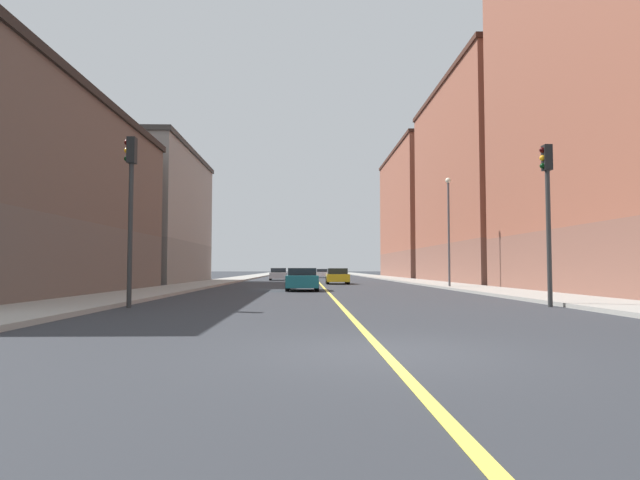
% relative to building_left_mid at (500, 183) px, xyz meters
% --- Properties ---
extents(ground_plane, '(400.00, 400.00, 0.00)m').
position_rel_building_left_mid_xyz_m(ground_plane, '(-16.69, -39.16, -9.17)').
color(ground_plane, '#2E3036').
rests_on(ground_plane, ground).
extents(sidewalk_left, '(3.51, 168.00, 0.15)m').
position_rel_building_left_mid_xyz_m(sidewalk_left, '(-7.34, 9.84, -9.09)').
color(sidewalk_left, '#9E9B93').
rests_on(sidewalk_left, ground).
extents(sidewalk_right, '(3.51, 168.00, 0.15)m').
position_rel_building_left_mid_xyz_m(sidewalk_right, '(-26.05, 9.84, -9.09)').
color(sidewalk_right, '#9E9B93').
rests_on(sidewalk_right, ground).
extents(lane_center_stripe, '(0.16, 154.00, 0.01)m').
position_rel_building_left_mid_xyz_m(lane_center_stripe, '(-16.69, 9.84, -9.16)').
color(lane_center_stripe, '#E5D14C').
rests_on(lane_center_stripe, ground).
extents(building_left_mid, '(11.47, 22.23, 18.32)m').
position_rel_building_left_mid_xyz_m(building_left_mid, '(0.00, 0.00, 0.00)').
color(building_left_mid, brown).
rests_on(building_left_mid, ground).
extents(building_left_far, '(11.47, 25.21, 17.93)m').
position_rel_building_left_mid_xyz_m(building_left_far, '(0.00, 26.24, -0.20)').
color(building_left_far, brown).
rests_on(building_left_far, ground).
extents(building_right_midblock, '(11.47, 17.84, 11.68)m').
position_rel_building_left_mid_xyz_m(building_right_midblock, '(-33.39, -1.14, -3.32)').
color(building_right_midblock, slate).
rests_on(building_right_midblock, ground).
extents(traffic_light_left_near, '(0.40, 0.32, 5.65)m').
position_rel_building_left_mid_xyz_m(traffic_light_left_near, '(-9.51, -29.64, -5.49)').
color(traffic_light_left_near, '#2D2D2D').
rests_on(traffic_light_left_near, ground).
extents(traffic_light_right_near, '(0.40, 0.32, 5.82)m').
position_rel_building_left_mid_xyz_m(traffic_light_right_near, '(-23.91, -29.64, -5.39)').
color(traffic_light_right_near, '#2D2D2D').
rests_on(traffic_light_right_near, ground).
extents(street_lamp_left_near, '(0.36, 0.36, 7.18)m').
position_rel_building_left_mid_xyz_m(street_lamp_left_near, '(-8.49, -13.33, -4.67)').
color(street_lamp_left_near, '#4C4C51').
rests_on(street_lamp_left_near, ground).
extents(car_yellow, '(1.94, 4.45, 1.32)m').
position_rel_building_left_mid_xyz_m(car_yellow, '(-15.26, -3.24, -8.52)').
color(car_yellow, gold).
rests_on(car_yellow, ground).
extents(car_white, '(1.95, 4.29, 1.21)m').
position_rel_building_left_mid_xyz_m(car_white, '(-15.62, 25.67, -8.56)').
color(car_white, white).
rests_on(car_white, ground).
extents(car_teal, '(1.93, 4.23, 1.34)m').
position_rel_building_left_mid_xyz_m(car_teal, '(-18.14, -16.26, -8.50)').
color(car_teal, '#196670').
rests_on(car_teal, ground).
extents(car_silver, '(2.09, 4.65, 1.33)m').
position_rel_building_left_mid_xyz_m(car_silver, '(-20.95, 10.67, -8.52)').
color(car_silver, silver).
rests_on(car_silver, ground).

